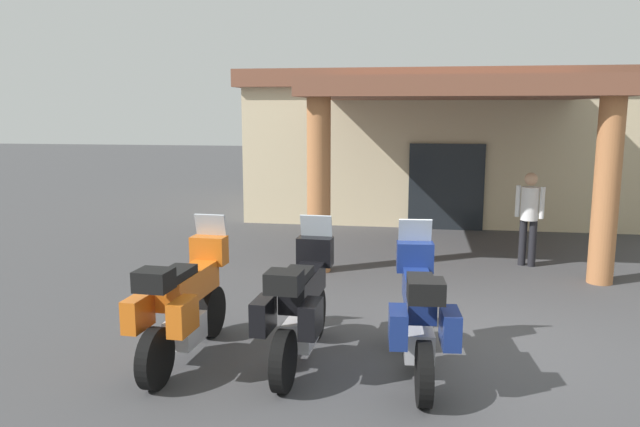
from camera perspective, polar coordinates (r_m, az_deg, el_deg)
ground_plane at (r=8.22m, az=13.94°, el=-11.43°), size 80.00×80.00×0.00m
motel_building at (r=18.03m, az=11.38°, el=6.64°), size 10.71×11.26×3.90m
motorcycle_orange at (r=7.36m, az=-12.51°, el=-8.14°), size 0.73×2.21×1.61m
motorcycle_black at (r=7.13m, az=-1.83°, el=-8.50°), size 0.72×2.21×1.61m
motorcycle_blue at (r=6.93m, az=9.19°, el=-9.17°), size 0.73×2.21×1.61m
pedestrian at (r=12.06m, az=18.88°, el=0.13°), size 0.49×0.32×1.76m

